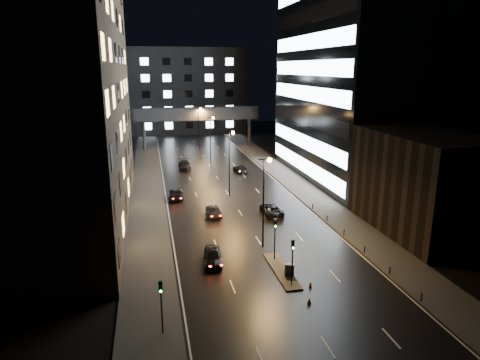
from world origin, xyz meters
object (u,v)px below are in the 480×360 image
at_px(car_away_b, 214,212).
at_px(utility_cabinet, 289,269).
at_px(car_away_c, 176,195).
at_px(car_away_d, 185,165).
at_px(car_toward_a, 271,209).
at_px(car_away_a, 213,256).
at_px(car_toward_b, 241,169).

height_order(car_away_b, utility_cabinet, car_away_b).
bearing_deg(car_away_c, car_away_d, 86.98).
distance_m(car_toward_a, utility_cabinet, 17.85).
distance_m(car_away_a, car_away_b, 14.34).
bearing_deg(car_away_a, utility_cabinet, -25.77).
xyz_separation_m(car_away_a, car_toward_b, (11.02, 37.77, -0.08)).
bearing_deg(utility_cabinet, car_away_a, 160.87).
xyz_separation_m(car_away_a, car_toward_a, (10.03, 13.25, -0.06)).
relative_size(car_toward_b, utility_cabinet, 4.24).
distance_m(car_away_a, car_away_d, 42.61).
relative_size(car_away_c, utility_cabinet, 4.24).
bearing_deg(car_away_a, car_away_c, 102.09).
bearing_deg(car_away_c, car_away_a, -79.00).
distance_m(car_toward_b, utility_cabinet, 42.28).
height_order(car_away_c, car_toward_b, car_toward_b).
distance_m(car_away_a, car_toward_a, 16.62).
bearing_deg(car_away_a, car_toward_b, 80.42).
relative_size(car_away_b, utility_cabinet, 3.49).
bearing_deg(car_away_b, car_away_a, -105.72).
relative_size(car_away_a, car_toward_b, 0.96).
xyz_separation_m(car_away_d, car_toward_b, (10.22, -4.84, -0.12)).
xyz_separation_m(car_away_c, car_toward_a, (12.21, -9.75, 0.06)).
xyz_separation_m(car_away_b, car_toward_b, (8.76, 23.61, 0.04)).
height_order(car_away_a, car_toward_a, car_away_a).
distance_m(car_away_b, car_toward_a, 7.83).
relative_size(car_away_a, car_away_d, 0.81).
bearing_deg(car_away_d, utility_cabinet, -81.32).
height_order(car_toward_a, car_toward_b, car_toward_a).
relative_size(car_away_b, car_away_d, 0.70).
height_order(car_away_d, utility_cabinet, car_away_d).
xyz_separation_m(car_away_b, utility_cabinet, (4.49, -18.46, 0.07)).
height_order(car_away_b, car_toward_b, car_toward_b).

